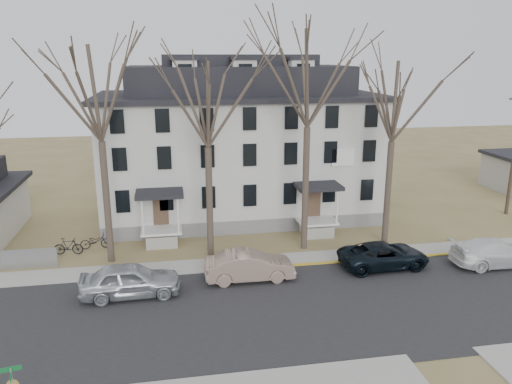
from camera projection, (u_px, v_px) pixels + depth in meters
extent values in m
plane|color=olive|center=(340.00, 329.00, 22.65)|extent=(120.00, 120.00, 0.00)
cube|color=#27272A|center=(326.00, 308.00, 24.55)|extent=(120.00, 10.00, 0.04)
cube|color=#A09F97|center=(296.00, 260.00, 30.25)|extent=(120.00, 2.00, 0.08)
cube|color=gold|center=(379.00, 260.00, 30.23)|extent=(14.00, 0.25, 0.06)
cube|color=slate|center=(240.00, 206.00, 39.27)|extent=(20.00, 10.00, 1.00)
cube|color=beige|center=(239.00, 150.00, 38.08)|extent=(20.00, 10.00, 8.00)
cube|color=black|center=(239.00, 96.00, 36.99)|extent=(20.80, 10.80, 0.30)
cube|color=black|center=(238.00, 80.00, 36.68)|extent=(16.00, 7.00, 2.00)
cube|color=black|center=(238.00, 60.00, 36.31)|extent=(11.00, 4.50, 0.80)
cube|color=white|center=(161.00, 230.00, 32.48)|extent=(2.60, 2.00, 0.16)
cube|color=white|center=(317.00, 221.00, 34.23)|extent=(2.60, 2.00, 0.16)
cube|color=white|center=(343.00, 157.00, 34.29)|extent=(1.60, 0.08, 1.20)
cylinder|color=#473B31|center=(107.00, 203.00, 29.15)|extent=(0.40, 0.40, 7.28)
cylinder|color=#473B31|center=(209.00, 202.00, 30.22)|extent=(0.40, 0.40, 6.76)
cylinder|color=#473B31|center=(305.00, 190.00, 31.09)|extent=(0.40, 0.40, 7.80)
cylinder|color=#473B31|center=(388.00, 194.00, 32.14)|extent=(0.40, 0.40, 6.76)
imported|color=#B0B7BE|center=(130.00, 281.00, 25.49)|extent=(5.14, 2.19, 1.73)
imported|color=gray|center=(249.00, 266.00, 27.36)|extent=(4.92, 1.73, 1.62)
imported|color=black|center=(384.00, 256.00, 29.00)|extent=(5.33, 2.63, 1.46)
imported|color=white|center=(496.00, 253.00, 29.26)|extent=(5.42, 2.30, 1.56)
imported|color=black|center=(96.00, 242.00, 31.83)|extent=(1.94, 0.80, 1.00)
imported|color=black|center=(68.00, 247.00, 30.85)|extent=(1.85, 0.73, 1.08)
cube|color=#0C5926|center=(10.00, 369.00, 15.97)|extent=(0.68, 0.03, 0.16)
cube|color=#0C5926|center=(11.00, 374.00, 16.02)|extent=(0.03, 0.68, 0.16)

